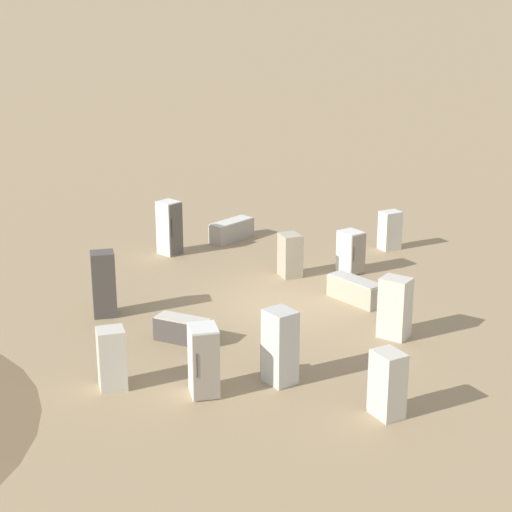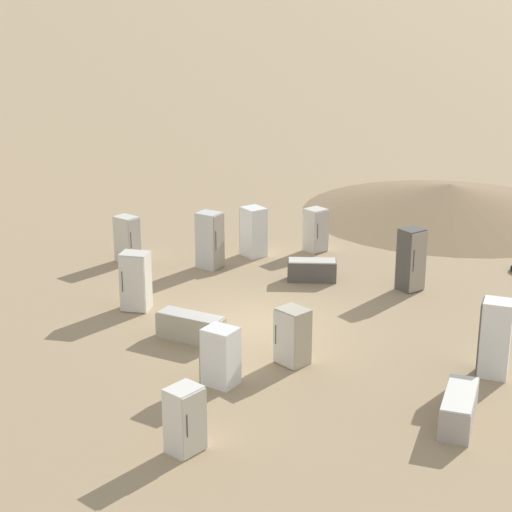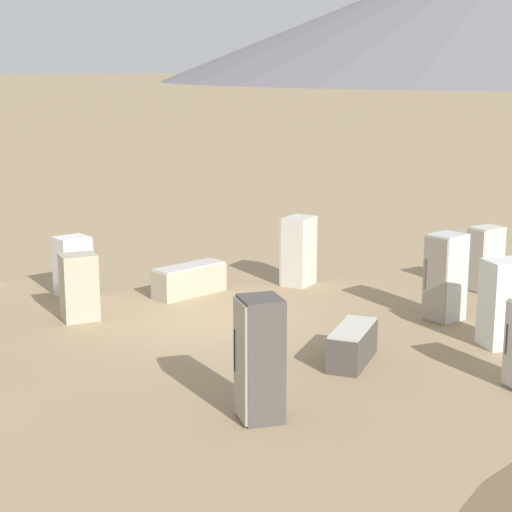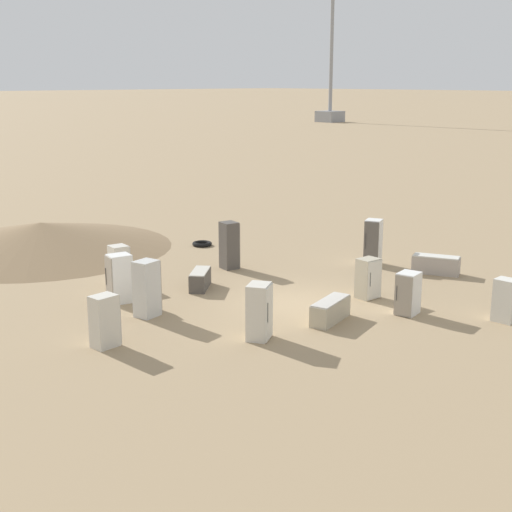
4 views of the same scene
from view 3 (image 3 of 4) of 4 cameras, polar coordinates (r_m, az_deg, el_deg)
ground_plane at (r=18.36m, az=-3.26°, el=-4.29°), size 1000.00×1000.00×0.00m
discarded_fridge_0 at (r=20.31m, az=-4.46°, el=-1.60°), size 1.93×1.06×0.72m
discarded_fridge_1 at (r=15.78m, az=6.45°, el=-5.91°), size 1.54×1.43×0.68m
discarded_fridge_2 at (r=13.07m, az=0.24°, el=-6.89°), size 0.76×0.78×1.94m
discarded_fridge_3 at (r=18.57m, az=-11.72°, el=-2.04°), size 0.77×0.69×1.44m
discarded_fridge_5 at (r=18.56m, az=12.51°, el=-1.39°), size 0.87×0.75×1.87m
discarded_fridge_7 at (r=17.14m, az=16.20°, el=-3.05°), size 0.91×0.79×1.71m
discarded_fridge_8 at (r=20.58m, az=-12.08°, el=-0.66°), size 0.88×0.75×1.41m
discarded_fridge_10 at (r=21.29m, az=15.03°, el=-0.18°), size 0.81×0.60×1.55m
discarded_fridge_12 at (r=21.10m, az=2.84°, el=0.34°), size 0.99×0.94×1.70m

